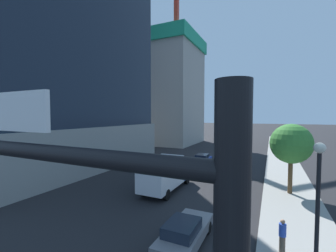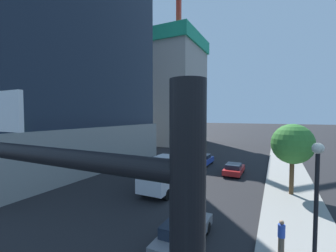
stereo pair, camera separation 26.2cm
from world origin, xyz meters
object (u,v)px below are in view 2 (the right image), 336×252
object	(u,v)px
street_tree	(293,144)
car_gray	(183,232)
street_lamp	(317,192)
pedestrian_blue_shirt	(281,236)
car_blue	(204,160)
construction_building	(170,85)
box_truck	(166,172)
car_red	(234,169)

from	to	relation	value
street_tree	car_gray	world-z (taller)	street_tree
street_lamp	pedestrian_blue_shirt	bearing A→B (deg)	124.66
street_tree	car_gray	size ratio (longest dim) A/B	1.27
street_lamp	pedestrian_blue_shirt	world-z (taller)	street_lamp
pedestrian_blue_shirt	street_lamp	bearing A→B (deg)	-55.34
car_blue	pedestrian_blue_shirt	world-z (taller)	pedestrian_blue_shirt
car_gray	construction_building	bearing A→B (deg)	116.53
construction_building	car_blue	world-z (taller)	construction_building
car_gray	street_tree	bearing A→B (deg)	62.78
street_lamp	car_blue	xyz separation A→B (m)	(-10.46, 19.17, -3.17)
street_lamp	pedestrian_blue_shirt	xyz separation A→B (m)	(-1.14, 1.65, -2.91)
car_blue	box_truck	size ratio (longest dim) A/B	0.62
street_lamp	box_truck	world-z (taller)	street_lamp
street_lamp	construction_building	bearing A→B (deg)	122.69
construction_building	box_truck	size ratio (longest dim) A/B	5.08
construction_building	car_red	bearing A→B (deg)	-50.37
car_red	box_truck	size ratio (longest dim) A/B	0.62
car_gray	pedestrian_blue_shirt	distance (m)	4.85
construction_building	car_gray	size ratio (longest dim) A/B	7.39
car_gray	pedestrian_blue_shirt	bearing A→B (deg)	16.14
car_gray	car_blue	bearing A→B (deg)	103.89
street_lamp	car_gray	bearing A→B (deg)	177.04
car_blue	pedestrian_blue_shirt	size ratio (longest dim) A/B	2.62
construction_building	pedestrian_blue_shirt	size ratio (longest dim) A/B	21.43
car_red	pedestrian_blue_shirt	bearing A→B (deg)	-71.92
car_red	box_truck	xyz separation A→B (m)	(-4.67, -8.31, 1.06)
street_tree	car_red	size ratio (longest dim) A/B	1.42
street_lamp	car_red	distance (m)	17.22
car_red	pedestrian_blue_shirt	xyz separation A→B (m)	(4.65, -14.24, 0.31)
construction_building	box_truck	world-z (taller)	construction_building
car_gray	car_blue	xyz separation A→B (m)	(-4.67, 18.87, 0.01)
construction_building	street_tree	size ratio (longest dim) A/B	5.81
street_lamp	street_tree	xyz separation A→B (m)	(-0.19, 11.19, 0.57)
box_truck	street_lamp	bearing A→B (deg)	-35.94
street_lamp	pedestrian_blue_shirt	distance (m)	3.54
street_tree	car_blue	bearing A→B (deg)	142.16
construction_building	street_tree	xyz separation A→B (m)	(25.21, -28.37, -9.95)
pedestrian_blue_shirt	street_tree	bearing A→B (deg)	84.30
construction_building	pedestrian_blue_shirt	bearing A→B (deg)	-57.39
street_lamp	car_gray	world-z (taller)	street_lamp
car_gray	pedestrian_blue_shirt	xyz separation A→B (m)	(4.65, 1.35, 0.27)
street_lamp	box_truck	bearing A→B (deg)	144.06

